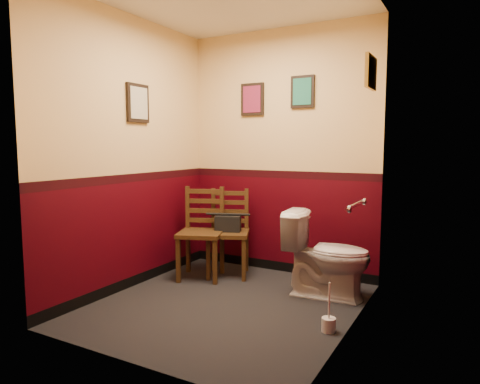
% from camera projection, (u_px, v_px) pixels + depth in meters
% --- Properties ---
extents(floor, '(2.20, 2.40, 0.00)m').
position_uv_depth(floor, '(227.00, 305.00, 3.86)').
color(floor, black).
rests_on(floor, ground).
extents(wall_back, '(2.20, 0.00, 2.70)m').
position_uv_depth(wall_back, '(281.00, 153.00, 4.76)').
color(wall_back, '#38020B').
rests_on(wall_back, ground).
extents(wall_front, '(2.20, 0.00, 2.70)m').
position_uv_depth(wall_front, '(128.00, 158.00, 2.66)').
color(wall_front, '#38020B').
rests_on(wall_front, ground).
extents(wall_left, '(0.00, 2.40, 2.70)m').
position_uv_depth(wall_left, '(131.00, 154.00, 4.24)').
color(wall_left, '#38020B').
rests_on(wall_left, ground).
extents(wall_right, '(0.00, 2.40, 2.70)m').
position_uv_depth(wall_right, '(353.00, 156.00, 3.18)').
color(wall_right, '#38020B').
rests_on(wall_right, ground).
extents(grab_bar, '(0.05, 0.56, 0.06)m').
position_uv_depth(grab_bar, '(356.00, 205.00, 3.46)').
color(grab_bar, silver).
rests_on(grab_bar, wall_right).
extents(framed_print_back_a, '(0.28, 0.04, 0.36)m').
position_uv_depth(framed_print_back_a, '(252.00, 99.00, 4.84)').
color(framed_print_back_a, black).
rests_on(framed_print_back_a, wall_back).
extents(framed_print_back_b, '(0.26, 0.04, 0.34)m').
position_uv_depth(framed_print_back_b, '(302.00, 92.00, 4.55)').
color(framed_print_back_b, black).
rests_on(framed_print_back_b, wall_back).
extents(framed_print_left, '(0.04, 0.30, 0.38)m').
position_uv_depth(framed_print_left, '(138.00, 103.00, 4.26)').
color(framed_print_left, black).
rests_on(framed_print_left, wall_left).
extents(framed_print_right, '(0.04, 0.34, 0.28)m').
position_uv_depth(framed_print_right, '(371.00, 72.00, 3.64)').
color(framed_print_right, olive).
rests_on(framed_print_right, wall_right).
extents(toilet, '(0.85, 0.52, 0.80)m').
position_uv_depth(toilet, '(327.00, 255.00, 4.03)').
color(toilet, white).
rests_on(toilet, floor).
extents(toilet_brush, '(0.11, 0.11, 0.39)m').
position_uv_depth(toilet_brush, '(329.00, 324.00, 3.29)').
color(toilet_brush, silver).
rests_on(toilet_brush, floor).
extents(chair_left, '(0.59, 0.59, 0.98)m').
position_uv_depth(chair_left, '(202.00, 233.00, 4.63)').
color(chair_left, '#492F16').
rests_on(chair_left, floor).
extents(chair_right, '(0.58, 0.58, 0.95)m').
position_uv_depth(chair_right, '(228.00, 232.00, 4.72)').
color(chair_right, '#492F16').
rests_on(chair_right, floor).
extents(handbag, '(0.31, 0.23, 0.20)m').
position_uv_depth(handbag, '(228.00, 223.00, 4.67)').
color(handbag, black).
rests_on(handbag, chair_right).
extents(tp_stack, '(0.22, 0.14, 0.29)m').
position_uv_depth(tp_stack, '(308.00, 269.00, 4.54)').
color(tp_stack, silver).
rests_on(tp_stack, floor).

